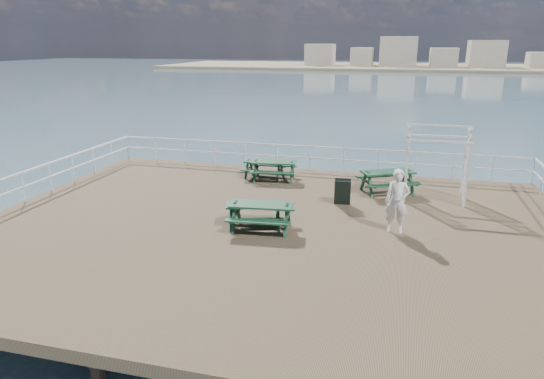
{
  "coord_description": "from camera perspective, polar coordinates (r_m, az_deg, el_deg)",
  "views": [
    {
      "loc": [
        3.63,
        -13.4,
        5.39
      ],
      "look_at": [
        0.06,
        0.16,
        1.1
      ],
      "focal_mm": 32.0,
      "sensor_mm": 36.0,
      "label": 1
    }
  ],
  "objects": [
    {
      "name": "sea_backdrop",
      "position": [
        147.85,
        18.76,
        13.85
      ],
      "size": [
        300.0,
        300.0,
        9.2
      ],
      "color": "#405C6C",
      "rests_on": "ground"
    },
    {
      "name": "picnic_table_a",
      "position": [
        19.91,
        -0.9,
        2.8
      ],
      "size": [
        1.68,
        1.37,
        0.79
      ],
      "rotation": [
        0.0,
        0.0,
        -0.04
      ],
      "color": "#153A20",
      "rests_on": "ground"
    },
    {
      "name": "sandwich_board",
      "position": [
        16.78,
        8.29,
        -0.32
      ],
      "size": [
        0.59,
        0.46,
        0.9
      ],
      "rotation": [
        0.0,
        0.0,
        0.1
      ],
      "color": "black",
      "rests_on": "ground"
    },
    {
      "name": "picnic_table_b",
      "position": [
        19.62,
        0.23,
        2.74
      ],
      "size": [
        1.93,
        1.63,
        0.86
      ],
      "rotation": [
        0.0,
        0.0,
        0.12
      ],
      "color": "#153A20",
      "rests_on": "ground"
    },
    {
      "name": "picnic_table_e",
      "position": [
        14.37,
        -1.26,
        -2.53
      ],
      "size": [
        2.0,
        1.68,
        0.91
      ],
      "rotation": [
        0.0,
        0.0,
        0.1
      ],
      "color": "#153A20",
      "rests_on": "ground"
    },
    {
      "name": "ground",
      "position": [
        14.95,
        -0.39,
        -4.74
      ],
      "size": [
        18.0,
        14.0,
        0.3
      ],
      "primitive_type": "cube",
      "color": "brown",
      "rests_on": "ground"
    },
    {
      "name": "railing",
      "position": [
        17.0,
        1.63,
        1.6
      ],
      "size": [
        17.77,
        13.76,
        1.1
      ],
      "color": "silver",
      "rests_on": "ground"
    },
    {
      "name": "picnic_table_c",
      "position": [
        18.38,
        13.46,
        1.42
      ],
      "size": [
        2.41,
        2.24,
        0.94
      ],
      "rotation": [
        0.0,
        0.0,
        0.46
      ],
      "color": "#153A20",
      "rests_on": "ground"
    },
    {
      "name": "trellis_arbor",
      "position": [
        17.9,
        18.72,
        2.52
      ],
      "size": [
        2.16,
        1.17,
        2.67
      ],
      "rotation": [
        0.0,
        0.0,
        -0.0
      ],
      "color": "silver",
      "rests_on": "ground"
    },
    {
      "name": "picnic_table_d",
      "position": [
        14.61,
        -2.07,
        -2.44
      ],
      "size": [
        2.01,
        1.8,
        0.82
      ],
      "rotation": [
        0.0,
        0.0,
        0.3
      ],
      "color": "#153A20",
      "rests_on": "ground"
    },
    {
      "name": "person",
      "position": [
        14.52,
        14.51,
        -1.35
      ],
      "size": [
        0.72,
        0.49,
        1.9
      ],
      "primitive_type": "imported",
      "rotation": [
        0.0,
        0.0,
        -0.05
      ],
      "color": "white",
      "rests_on": "ground"
    }
  ]
}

